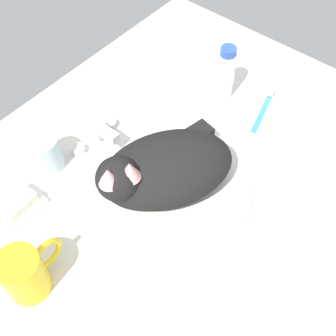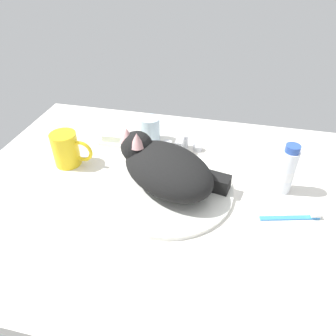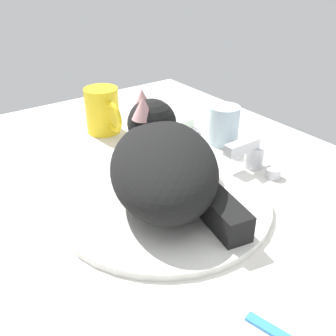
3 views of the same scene
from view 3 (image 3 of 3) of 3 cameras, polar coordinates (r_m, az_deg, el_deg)
name	(u,v)px [view 3 (image 3 of 3)]	position (r cm, az deg, el deg)	size (l,w,h in cm)	color
ground_plane	(164,210)	(63.38, -0.59, -6.30)	(110.00, 82.50, 3.00)	silver
sink_basin	(164,200)	(62.20, -0.60, -4.76)	(34.16, 34.16, 1.11)	silver
faucet	(251,156)	(72.66, 12.18, 1.80)	(12.45, 8.94, 6.19)	silver
cat	(164,161)	(59.81, -0.59, 1.02)	(31.38, 27.33, 14.23)	black
coffee_mug	(103,111)	(86.24, -9.59, 8.35)	(11.87, 7.38, 9.97)	yellow
rinse_cup	(224,125)	(81.06, 8.27, 6.32)	(6.30, 6.30, 8.07)	silver
soap_dish	(177,127)	(87.73, 1.40, 6.04)	(9.00, 6.40, 1.20)	white
soap_bar	(177,121)	(87.10, 1.41, 7.01)	(6.72, 4.28, 2.04)	silver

